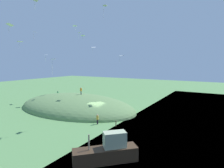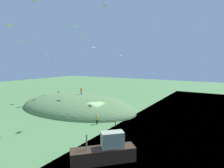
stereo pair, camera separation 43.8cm
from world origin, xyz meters
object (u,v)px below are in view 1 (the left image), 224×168
(person_with_child, at_px, (81,90))
(kite_2, at_px, (20,42))
(kite_6, at_px, (93,48))
(kite_7, at_px, (75,26))
(kite_3, at_px, (10,25))
(kite_8, at_px, (34,32))
(person_walking_path, at_px, (97,118))
(kite_9, at_px, (46,55))
(person_watching_kites, at_px, (58,93))
(kite_1, at_px, (105,6))
(kite_4, at_px, (53,60))
(boat_on_lake, at_px, (107,152))
(mooring_post, at_px, (116,124))
(kite_0, at_px, (121,56))
(kite_12, at_px, (79,33))
(kite_11, at_px, (83,36))

(person_with_child, bearing_deg, kite_2, -113.48)
(kite_6, xyz_separation_m, kite_7, (8.10, -3.56, 5.72))
(kite_3, relative_size, kite_8, 0.79)
(person_walking_path, height_order, kite_9, kite_9)
(person_watching_kites, bearing_deg, kite_1, -176.03)
(kite_4, xyz_separation_m, kite_6, (2.70, -13.30, 2.75))
(kite_6, relative_size, kite_8, 0.82)
(person_with_child, height_order, kite_6, kite_6)
(kite_4, bearing_deg, kite_3, 26.83)
(boat_on_lake, xyz_separation_m, kite_4, (11.24, -3.55, 9.24))
(boat_on_lake, height_order, person_with_child, person_with_child)
(person_watching_kites, xyz_separation_m, kite_3, (-11.98, 19.62, 13.41))
(person_with_child, distance_m, kite_7, 16.24)
(person_watching_kites, height_order, kite_3, kite_3)
(kite_1, xyz_separation_m, kite_2, (19.49, 2.35, -4.77))
(person_walking_path, relative_size, kite_9, 0.93)
(kite_7, distance_m, mooring_post, 27.66)
(person_watching_kites, bearing_deg, kite_7, -153.23)
(boat_on_lake, bearing_deg, kite_0, 68.53)
(kite_9, relative_size, mooring_post, 2.02)
(kite_7, distance_m, kite_12, 3.03)
(kite_4, height_order, kite_11, kite_11)
(kite_3, distance_m, mooring_post, 21.05)
(person_with_child, relative_size, kite_4, 0.72)
(kite_0, height_order, kite_6, kite_6)
(person_with_child, height_order, kite_3, kite_3)
(person_watching_kites, bearing_deg, kite_4, 162.79)
(kite_11, bearing_deg, boat_on_lake, 133.52)
(kite_0, xyz_separation_m, kite_4, (3.88, 13.21, -0.92))
(person_walking_path, height_order, kite_3, kite_3)
(person_with_child, relative_size, kite_2, 1.15)
(kite_0, distance_m, kite_12, 14.01)
(kite_0, bearing_deg, kite_7, -13.97)
(kite_8, bearing_deg, kite_7, -110.56)
(person_walking_path, xyz_separation_m, kite_12, (12.43, -10.59, 15.76))
(kite_6, bearing_deg, kite_0, 179.22)
(kite_0, bearing_deg, person_watching_kites, -9.80)
(kite_1, height_order, kite_8, kite_1)
(kite_6, bearing_deg, mooring_post, 142.54)
(kite_4, height_order, kite_8, kite_8)
(person_walking_path, distance_m, kite_7, 25.65)
(boat_on_lake, xyz_separation_m, kite_0, (7.36, -16.76, 10.15))
(kite_3, bearing_deg, kite_9, -53.16)
(person_with_child, height_order, kite_9, kite_9)
(person_watching_kites, bearing_deg, kite_6, -166.76)
(person_watching_kites, height_order, kite_0, kite_0)
(person_watching_kites, relative_size, person_walking_path, 1.05)
(boat_on_lake, relative_size, kite_12, 3.84)
(kite_6, height_order, kite_12, kite_12)
(person_with_child, height_order, mooring_post, person_with_child)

